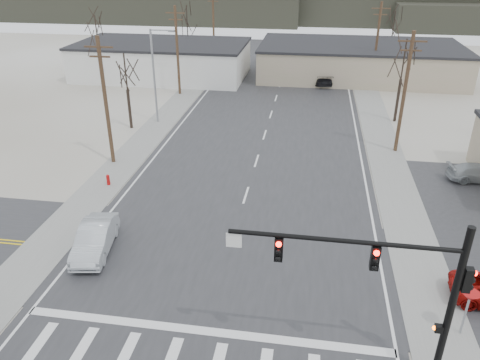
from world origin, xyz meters
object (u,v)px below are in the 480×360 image
object	(u,v)px
traffic_signal_mast	(402,281)
sedan_crossing	(95,239)
car_far_b	(276,45)
fire_hydrant	(108,180)
car_far_a	(322,77)
car_parked_silver	(478,173)

from	to	relation	value
traffic_signal_mast	sedan_crossing	world-z (taller)	traffic_signal_mast
sedan_crossing	car_far_b	bearing A→B (deg)	75.90
fire_hydrant	car_far_b	size ratio (longest dim) A/B	0.20
traffic_signal_mast	car_far_a	xyz separation A→B (m)	(-2.71, 45.46, -3.81)
car_far_a	car_parked_silver	bearing A→B (deg)	105.80
sedan_crossing	car_far_a	size ratio (longest dim) A/B	0.86
car_far_b	car_parked_silver	bearing A→B (deg)	-60.01
fire_hydrant	car_parked_silver	size ratio (longest dim) A/B	0.20
traffic_signal_mast	car_far_b	xyz separation A→B (m)	(-10.43, 66.83, -3.90)
traffic_signal_mast	sedan_crossing	distance (m)	17.03
sedan_crossing	car_far_b	xyz separation A→B (m)	(4.97, 60.64, -0.08)
car_far_a	car_parked_silver	size ratio (longest dim) A/B	1.29
fire_hydrant	car_parked_silver	xyz separation A→B (m)	(26.92, 5.00, 0.22)
fire_hydrant	car_far_b	bearing A→B (deg)	81.71
car_far_b	car_parked_silver	distance (m)	51.37
sedan_crossing	car_far_a	distance (m)	41.27
car_far_b	sedan_crossing	bearing A→B (deg)	-86.71
car_far_a	sedan_crossing	bearing A→B (deg)	64.18
traffic_signal_mast	fire_hydrant	distance (m)	23.39
car_far_b	car_parked_silver	xyz separation A→B (m)	(19.25, -47.63, -0.10)
sedan_crossing	fire_hydrant	bearing A→B (deg)	99.20
traffic_signal_mast	car_far_a	distance (m)	45.70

